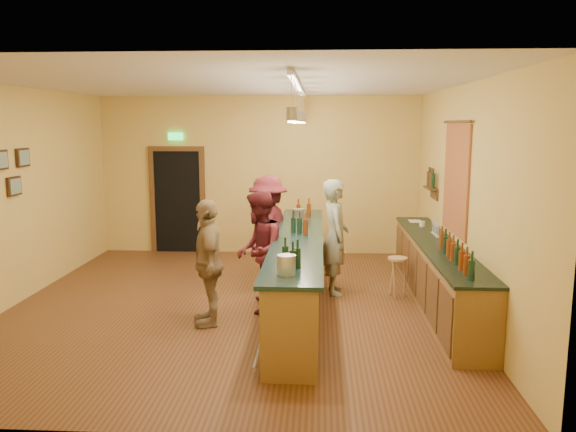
# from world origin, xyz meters

# --- Properties ---
(floor) EXTENTS (7.00, 7.00, 0.00)m
(floor) POSITION_xyz_m (0.00, 0.00, 0.00)
(floor) COLOR #562A18
(floor) RESTS_ON ground
(ceiling) EXTENTS (6.50, 7.00, 0.02)m
(ceiling) POSITION_xyz_m (0.00, 0.00, 3.20)
(ceiling) COLOR silver
(ceiling) RESTS_ON wall_back
(wall_back) EXTENTS (6.50, 0.02, 3.20)m
(wall_back) POSITION_xyz_m (0.00, 3.50, 1.60)
(wall_back) COLOR #E0B354
(wall_back) RESTS_ON floor
(wall_front) EXTENTS (6.50, 0.02, 3.20)m
(wall_front) POSITION_xyz_m (0.00, -3.50, 1.60)
(wall_front) COLOR #E0B354
(wall_front) RESTS_ON floor
(wall_left) EXTENTS (0.02, 7.00, 3.20)m
(wall_left) POSITION_xyz_m (-3.25, 0.00, 1.60)
(wall_left) COLOR #E0B354
(wall_left) RESTS_ON floor
(wall_right) EXTENTS (0.02, 7.00, 3.20)m
(wall_right) POSITION_xyz_m (3.25, 0.00, 1.60)
(wall_right) COLOR #E0B354
(wall_right) RESTS_ON floor
(doorway) EXTENTS (1.15, 0.09, 2.48)m
(doorway) POSITION_xyz_m (-1.70, 3.47, 1.13)
(doorway) COLOR black
(doorway) RESTS_ON wall_back
(tapestry) EXTENTS (0.03, 1.40, 1.60)m
(tapestry) POSITION_xyz_m (3.23, 0.40, 1.85)
(tapestry) COLOR maroon
(tapestry) RESTS_ON wall_right
(bottle_shelf) EXTENTS (0.17, 0.55, 0.54)m
(bottle_shelf) POSITION_xyz_m (3.17, 1.90, 1.67)
(bottle_shelf) COLOR #4A3116
(bottle_shelf) RESTS_ON wall_right
(back_counter) EXTENTS (0.60, 4.55, 1.27)m
(back_counter) POSITION_xyz_m (2.97, 0.18, 0.49)
(back_counter) COLOR brown
(back_counter) RESTS_ON floor
(tasting_bar) EXTENTS (0.74, 5.10, 1.38)m
(tasting_bar) POSITION_xyz_m (0.94, -0.00, 0.61)
(tasting_bar) COLOR brown
(tasting_bar) RESTS_ON floor
(pendant_track) EXTENTS (0.11, 4.60, 0.50)m
(pendant_track) POSITION_xyz_m (0.94, -0.00, 2.98)
(pendant_track) COLOR silver
(pendant_track) RESTS_ON ceiling
(bartender) EXTENTS (0.50, 0.70, 1.81)m
(bartender) POSITION_xyz_m (1.49, 0.72, 0.90)
(bartender) COLOR gray
(bartender) RESTS_ON floor
(customer_a) EXTENTS (0.68, 0.86, 1.73)m
(customer_a) POSITION_xyz_m (0.39, -0.18, 0.86)
(customer_a) COLOR #59191E
(customer_a) RESTS_ON floor
(customer_b) EXTENTS (0.64, 1.06, 1.69)m
(customer_b) POSITION_xyz_m (-0.22, -0.78, 0.84)
(customer_b) COLOR #997A51
(customer_b) RESTS_ON floor
(customer_c) EXTENTS (0.97, 1.31, 1.81)m
(customer_c) POSITION_xyz_m (0.39, 1.22, 0.91)
(customer_c) COLOR #59191E
(customer_c) RESTS_ON floor
(bar_stool) EXTENTS (0.30, 0.30, 0.63)m
(bar_stool) POSITION_xyz_m (2.44, 0.55, 0.48)
(bar_stool) COLOR #A77C4B
(bar_stool) RESTS_ON floor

